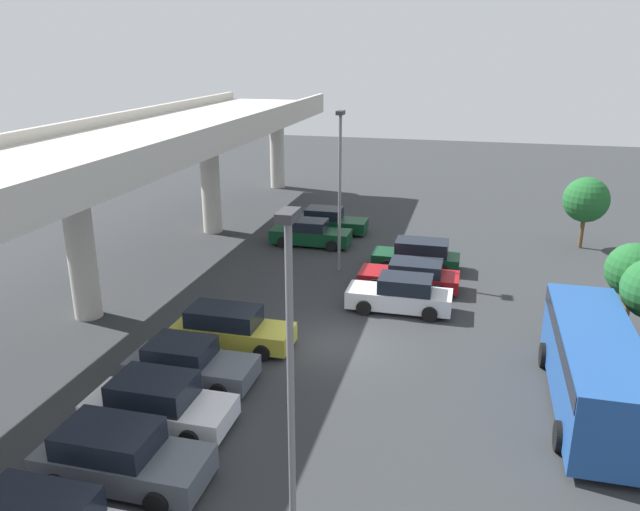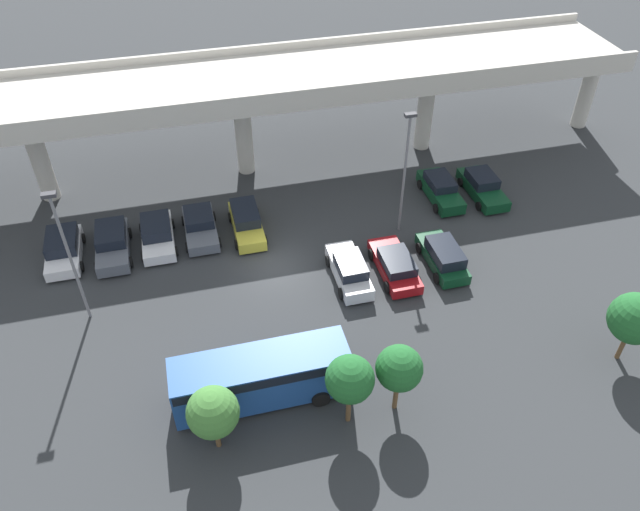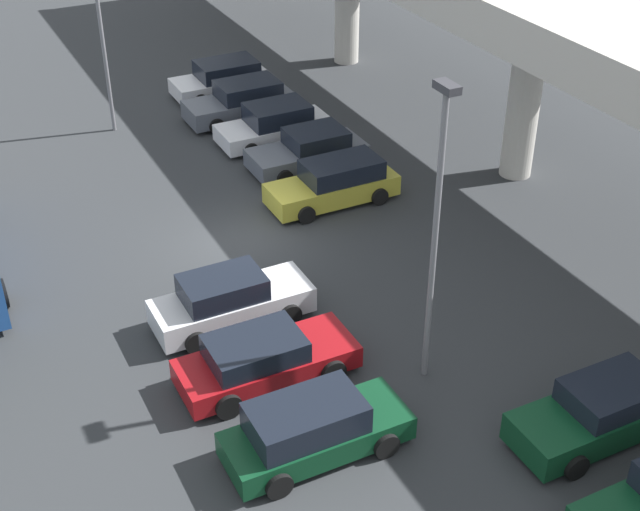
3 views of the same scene
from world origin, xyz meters
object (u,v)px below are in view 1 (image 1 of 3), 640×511
parked_car_2 (158,403)px  lamp_post_mid_lot (290,370)px  parked_car_9 (328,221)px  parked_car_1 (120,456)px  shuttle_bus (594,364)px  parked_car_5 (401,295)px  lamp_post_near_aisle (340,181)px  parked_car_3 (189,363)px  parked_car_8 (310,233)px  parked_car_4 (231,328)px  parked_car_6 (411,276)px  parked_car_7 (418,255)px  tree_front_right (634,271)px  tree_front_far_right (586,200)px

parked_car_2 → lamp_post_mid_lot: 8.14m
parked_car_9 → parked_car_1: bearing=-89.8°
parked_car_9 → shuttle_bus: bearing=-53.7°
parked_car_5 → lamp_post_near_aisle: 7.25m
parked_car_2 → shuttle_bus: 14.11m
parked_car_1 → parked_car_3: size_ratio=1.04×
parked_car_8 → shuttle_bus: (-15.00, -13.60, 0.91)m
parked_car_2 → parked_car_4: parked_car_4 is taller
lamp_post_near_aisle → parked_car_6: bearing=-113.4°
parked_car_4 → lamp_post_mid_lot: bearing=-60.8°
parked_car_9 → shuttle_bus: size_ratio=0.57×
parked_car_6 → shuttle_bus: shuttle_bus is taller
parked_car_3 → parked_car_7: 15.51m
parked_car_9 → tree_front_right: bearing=-37.7°
parked_car_6 → tree_front_far_right: bearing=-134.9°
parked_car_5 → tree_front_far_right: 15.25m
parked_car_1 → lamp_post_near_aisle: 18.69m
parked_car_2 → parked_car_4: size_ratio=0.98×
parked_car_7 → parked_car_8: (2.63, 6.73, -0.03)m
parked_car_4 → parked_car_7: parked_car_4 is taller
parked_car_7 → parked_car_5: bearing=88.1°
parked_car_6 → parked_car_8: bearing=-40.4°
parked_car_2 → parked_car_3: (2.71, 0.23, -0.05)m
parked_car_9 → tree_front_far_right: tree_front_far_right is taller
parked_car_7 → parked_car_9: (5.62, 6.32, -0.05)m
parked_car_9 → tree_front_right: size_ratio=1.21×
parked_car_1 → parked_car_6: 17.50m
tree_front_right → lamp_post_mid_lot: bearing=145.5°
parked_car_3 → parked_car_4: size_ratio=0.96×
shuttle_bus → tree_front_far_right: 18.61m
parked_car_6 → parked_car_9: bearing=-54.1°
parked_car_7 → lamp_post_near_aisle: lamp_post_near_aisle is taller
parked_car_2 → lamp_post_mid_lot: bearing=-36.0°
parked_car_6 → tree_front_far_right: size_ratio=1.14×
shuttle_bus → lamp_post_near_aisle: size_ratio=1.01×
lamp_post_near_aisle → tree_front_right: size_ratio=2.09×
parked_car_2 → parked_car_5: 12.53m
parked_car_9 → lamp_post_near_aisle: size_ratio=0.58×
parked_car_3 → parked_car_7: parked_car_7 is taller
parked_car_7 → parked_car_9: bearing=-41.6°
parked_car_3 → parked_car_8: 16.59m
parked_car_5 → parked_car_9: (11.49, 6.13, -0.05)m
parked_car_8 → parked_car_7: bearing=-21.4°
parked_car_8 → shuttle_bus: 20.27m
parked_car_3 → parked_car_6: bearing=58.3°
parked_car_5 → parked_car_6: bearing=-93.1°
parked_car_1 → parked_car_6: bearing=69.3°
parked_car_2 → tree_front_right: 18.89m
tree_front_far_right → tree_front_right: bearing=-179.8°
parked_car_1 → lamp_post_mid_lot: lamp_post_mid_lot is taller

